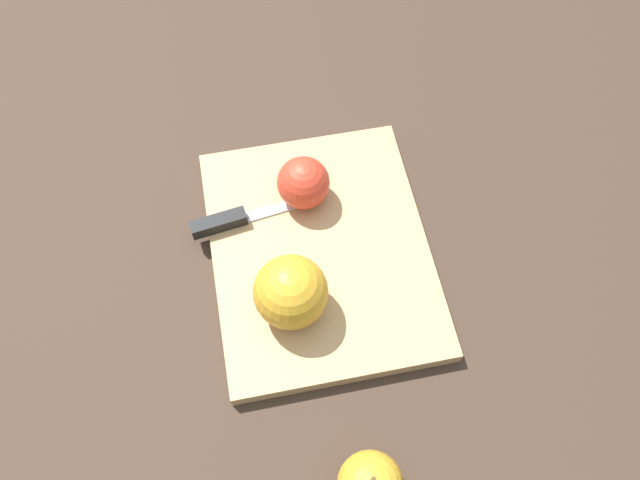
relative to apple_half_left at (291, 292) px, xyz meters
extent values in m
plane|color=#38281E|center=(0.08, -0.03, -0.07)|extent=(4.00, 4.00, 0.00)
cube|color=tan|center=(0.08, -0.03, -0.06)|extent=(0.40, 0.34, 0.02)
sphere|color=gold|center=(0.00, 0.00, 0.00)|extent=(0.09, 0.09, 0.09)
cylinder|color=beige|center=(0.01, 0.00, 0.00)|extent=(0.04, 0.08, 0.08)
sphere|color=red|center=(0.16, -0.01, -0.01)|extent=(0.07, 0.07, 0.07)
cylinder|color=beige|center=(0.15, -0.01, -0.01)|extent=(0.05, 0.04, 0.07)
cube|color=silver|center=(0.14, 0.02, -0.04)|extent=(0.04, 0.09, 0.00)
cube|color=black|center=(0.11, 0.10, -0.03)|extent=(0.04, 0.08, 0.02)
cylinder|color=#4C3319|center=(-0.21, -0.09, 0.01)|extent=(0.01, 0.01, 0.01)
camera|label=1|loc=(-0.29, -0.04, 0.67)|focal=35.00mm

